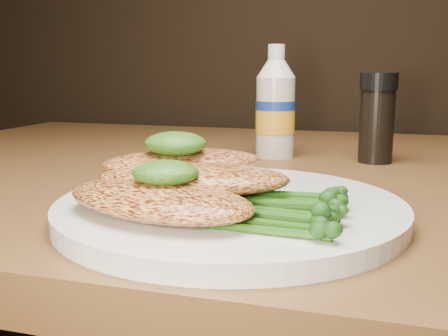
% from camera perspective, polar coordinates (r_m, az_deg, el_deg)
% --- Properties ---
extents(plate, '(0.30, 0.30, 0.02)m').
position_cam_1_polar(plate, '(0.45, 0.68, -4.46)').
color(plate, silver).
rests_on(plate, dining_table).
extents(chicken_front, '(0.18, 0.13, 0.03)m').
position_cam_1_polar(chicken_front, '(0.40, -7.17, -3.42)').
color(chicken_front, '#CE8541').
rests_on(chicken_front, plate).
extents(chicken_mid, '(0.17, 0.10, 0.02)m').
position_cam_1_polar(chicken_mid, '(0.43, -3.40, -1.10)').
color(chicken_mid, '#CE8541').
rests_on(chicken_mid, plate).
extents(chicken_back, '(0.16, 0.14, 0.02)m').
position_cam_1_polar(chicken_back, '(0.47, -4.51, 0.63)').
color(chicken_back, '#CE8541').
rests_on(chicken_back, plate).
extents(pesto_front, '(0.06, 0.05, 0.02)m').
position_cam_1_polar(pesto_front, '(0.40, -6.37, -0.52)').
color(pesto_front, '#0E3508').
rests_on(pesto_front, chicken_front).
extents(pesto_back, '(0.06, 0.06, 0.02)m').
position_cam_1_polar(pesto_back, '(0.45, -5.31, 2.66)').
color(pesto_back, '#0E3508').
rests_on(pesto_back, chicken_back).
extents(broccolini_bundle, '(0.17, 0.15, 0.02)m').
position_cam_1_polar(broccolini_bundle, '(0.40, 4.68, -3.72)').
color(broccolini_bundle, '#215011').
rests_on(broccolini_bundle, plate).
extents(mayo_bottle, '(0.06, 0.06, 0.16)m').
position_cam_1_polar(mayo_bottle, '(0.75, 5.63, 7.21)').
color(mayo_bottle, beige).
rests_on(mayo_bottle, dining_table).
extents(pepper_grinder, '(0.06, 0.06, 0.12)m').
position_cam_1_polar(pepper_grinder, '(0.73, 16.31, 5.23)').
color(pepper_grinder, black).
rests_on(pepper_grinder, dining_table).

